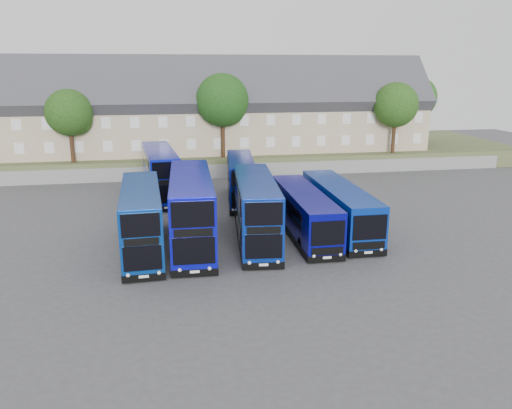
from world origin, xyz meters
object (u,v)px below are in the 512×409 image
at_px(dd_front_left, 142,221).
at_px(tree_mid, 224,102).
at_px(tree_west, 71,114).
at_px(dd_front_mid, 192,211).
at_px(coach_east_a, 304,214).
at_px(tree_east, 396,107).
at_px(tree_far, 416,99).

height_order(dd_front_left, tree_mid, tree_mid).
distance_m(tree_west, tree_mid, 16.04).
bearing_deg(dd_front_mid, tree_mid, 79.81).
relative_size(dd_front_mid, tree_west, 1.57).
xyz_separation_m(dd_front_mid, coach_east_a, (8.05, 0.67, -0.77)).
bearing_deg(dd_front_mid, dd_front_left, -164.04).
relative_size(dd_front_mid, coach_east_a, 1.03).
bearing_deg(tree_mid, coach_east_a, -81.61).
bearing_deg(coach_east_a, tree_mid, 99.09).
bearing_deg(tree_mid, tree_east, -1.43).
xyz_separation_m(tree_mid, tree_east, (20.00, -0.50, -0.68)).
height_order(tree_east, tree_far, tree_far).
bearing_deg(coach_east_a, tree_east, 52.71).
distance_m(dd_front_left, tree_far, 45.73).
xyz_separation_m(coach_east_a, tree_mid, (-3.24, 21.96, 6.51)).
bearing_deg(coach_east_a, tree_west, 132.58).
xyz_separation_m(dd_front_left, dd_front_mid, (3.28, 0.83, 0.25)).
xyz_separation_m(dd_front_left, tree_mid, (8.09, 23.45, 5.99)).
bearing_deg(tree_east, tree_far, 49.40).
distance_m(dd_front_left, tree_west, 24.78).
height_order(coach_east_a, tree_west, tree_west).
distance_m(coach_east_a, tree_mid, 23.13).
bearing_deg(dd_front_left, tree_west, 106.47).
height_order(dd_front_left, coach_east_a, dd_front_left).
bearing_deg(dd_front_mid, tree_east, 43.54).
xyz_separation_m(dd_front_left, coach_east_a, (11.32, 1.49, -0.52)).
distance_m(dd_front_mid, tree_west, 25.24).
height_order(dd_front_left, tree_west, tree_west).
bearing_deg(tree_far, tree_mid, -165.96).
bearing_deg(tree_west, dd_front_mid, -63.17).
bearing_deg(tree_far, dd_front_mid, -136.61).
bearing_deg(tree_west, coach_east_a, -48.12).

